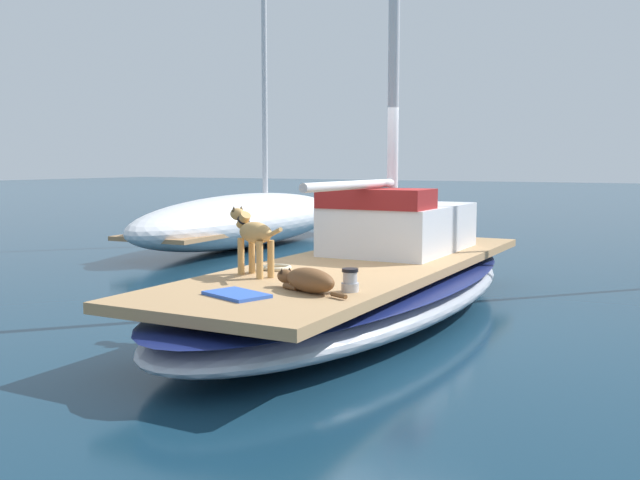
% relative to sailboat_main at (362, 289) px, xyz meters
% --- Properties ---
extents(ground_plane, '(120.00, 120.00, 0.00)m').
position_rel_sailboat_main_xyz_m(ground_plane, '(0.00, 0.00, -0.34)').
color(ground_plane, '#143347').
extents(sailboat_main, '(2.71, 7.30, 0.66)m').
position_rel_sailboat_main_xyz_m(sailboat_main, '(0.00, 0.00, 0.00)').
color(sailboat_main, '#B2B7C1').
rests_on(sailboat_main, ground).
extents(cabin_house, '(1.46, 2.26, 0.84)m').
position_rel_sailboat_main_xyz_m(cabin_house, '(-0.03, 1.12, 0.67)').
color(cabin_house, silver).
rests_on(cabin_house, sailboat_main).
extents(dog_brown, '(0.92, 0.46, 0.22)m').
position_rel_sailboat_main_xyz_m(dog_brown, '(0.44, -2.00, 0.43)').
color(dog_brown, brown).
rests_on(dog_brown, sailboat_main).
extents(dog_tan, '(0.89, 0.45, 0.70)m').
position_rel_sailboat_main_xyz_m(dog_tan, '(-0.52, -1.47, 0.75)').
color(dog_tan, tan).
rests_on(dog_tan, sailboat_main).
extents(deck_winch, '(0.16, 0.16, 0.21)m').
position_rel_sailboat_main_xyz_m(deck_winch, '(0.77, -1.80, 0.42)').
color(deck_winch, '#B7B7BC').
rests_on(deck_winch, sailboat_main).
extents(coiled_rope, '(0.32, 0.32, 0.04)m').
position_rel_sailboat_main_xyz_m(coiled_rope, '(-0.54, -1.01, 0.35)').
color(coiled_rope, beige).
rests_on(coiled_rope, sailboat_main).
extents(deck_towel, '(0.64, 0.51, 0.03)m').
position_rel_sailboat_main_xyz_m(deck_towel, '(0.01, -2.48, 0.34)').
color(deck_towel, blue).
rests_on(deck_towel, sailboat_main).
extents(moored_boat_port_side, '(2.65, 7.87, 7.01)m').
position_rel_sailboat_main_xyz_m(moored_boat_port_side, '(-5.41, 5.31, 0.26)').
color(moored_boat_port_side, white).
rests_on(moored_boat_port_side, ground).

